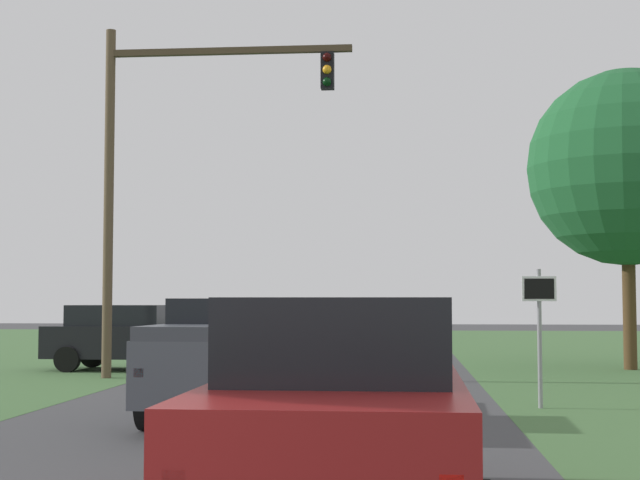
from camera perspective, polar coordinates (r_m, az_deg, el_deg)
ground_plane at (r=14.32m, az=-4.39°, el=-11.27°), size 120.00×120.00×0.00m
red_suv_near at (r=8.14m, az=1.39°, el=-9.97°), size 2.24×5.00×1.93m
pickup_truck_lead at (r=15.50m, az=-5.03°, el=-6.96°), size 2.34×5.49×1.93m
traffic_light at (r=23.73m, az=-9.29°, el=5.22°), size 6.15×0.40×8.63m
keep_moving_sign at (r=17.26m, az=13.05°, el=-4.64°), size 0.60×0.09×2.45m
oak_tree_right at (r=27.64m, az=17.95°, el=4.15°), size 5.45×5.45×8.29m
crossing_suv_far at (r=26.42m, az=-11.62°, el=-5.67°), size 4.30×2.18×1.76m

